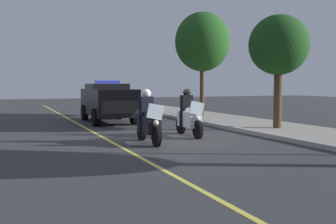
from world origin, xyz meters
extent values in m
plane|color=#333335|center=(0.00, 0.00, 0.00)|extent=(80.00, 80.00, 0.00)
cube|color=#9E9B93|center=(0.00, 3.28, 0.07)|extent=(48.00, 0.24, 0.15)
cube|color=gray|center=(0.00, 5.18, 0.05)|extent=(48.00, 3.60, 0.10)
cube|color=#E0D14C|center=(0.00, -2.12, 0.00)|extent=(48.00, 0.12, 0.01)
cylinder|color=black|center=(1.71, -1.12, 0.32)|extent=(0.64, 0.14, 0.64)
cylinder|color=black|center=(0.21, -1.08, 0.32)|extent=(0.64, 0.16, 0.64)
cube|color=black|center=(0.98, -1.10, 0.62)|extent=(1.21, 0.47, 0.56)
ellipsoid|color=black|center=(1.03, -1.10, 0.92)|extent=(0.57, 0.33, 0.24)
cube|color=silver|center=(1.61, -1.11, 1.05)|extent=(0.07, 0.56, 0.53)
sphere|color=#F9F4CC|center=(1.67, -1.11, 0.72)|extent=(0.17, 0.17, 0.17)
sphere|color=red|center=(1.48, -1.27, 0.98)|extent=(0.09, 0.09, 0.09)
sphere|color=#1933F2|center=(1.48, -0.95, 0.98)|extent=(0.09, 0.09, 0.09)
cube|color=black|center=(0.75, -1.09, 1.18)|extent=(0.29, 0.41, 0.60)
cube|color=black|center=(0.82, -0.89, 0.62)|extent=(0.18, 0.14, 0.56)
cube|color=black|center=(0.80, -1.29, 0.62)|extent=(0.18, 0.14, 0.56)
sphere|color=white|center=(0.77, -1.09, 1.58)|extent=(0.28, 0.28, 0.28)
cylinder|color=black|center=(0.64, 0.81, 0.32)|extent=(0.64, 0.14, 0.64)
cylinder|color=black|center=(-0.86, 0.85, 0.32)|extent=(0.64, 0.16, 0.64)
cube|color=white|center=(-0.09, 0.83, 0.62)|extent=(1.21, 0.47, 0.56)
ellipsoid|color=white|center=(-0.04, 0.83, 0.92)|extent=(0.57, 0.33, 0.24)
cube|color=silver|center=(0.54, 0.81, 1.05)|extent=(0.07, 0.56, 0.53)
sphere|color=#F9F4CC|center=(0.60, 0.81, 0.72)|extent=(0.17, 0.17, 0.17)
sphere|color=red|center=(0.41, 0.66, 0.98)|extent=(0.09, 0.09, 0.09)
sphere|color=#1933F2|center=(0.42, 0.98, 0.98)|extent=(0.09, 0.09, 0.09)
cube|color=black|center=(-0.32, 0.84, 1.18)|extent=(0.29, 0.41, 0.60)
cube|color=black|center=(-0.25, 1.03, 0.62)|extent=(0.18, 0.14, 0.56)
cube|color=black|center=(-0.26, 0.63, 0.62)|extent=(0.18, 0.14, 0.56)
sphere|color=black|center=(-0.30, 0.83, 1.58)|extent=(0.28, 0.28, 0.28)
cube|color=black|center=(-6.32, -0.61, 1.02)|extent=(4.95, 2.03, 1.24)
cube|color=black|center=(-6.62, -0.60, 1.72)|extent=(2.45, 1.81, 0.36)
cube|color=#2633D8|center=(-6.42, -0.61, 1.98)|extent=(0.31, 1.21, 0.14)
cube|color=black|center=(-3.92, -0.67, 0.88)|extent=(0.16, 1.62, 0.56)
cylinder|color=black|center=(-4.74, 0.25, 0.40)|extent=(0.81, 0.30, 0.80)
cylinder|color=black|center=(-4.79, -1.55, 0.40)|extent=(0.81, 0.30, 0.80)
cylinder|color=black|center=(-7.84, 0.33, 0.40)|extent=(0.81, 0.30, 0.80)
cylinder|color=black|center=(-7.89, -1.47, 0.40)|extent=(0.81, 0.30, 0.80)
cylinder|color=#42301E|center=(-0.38, 4.95, 1.30)|extent=(0.33, 0.33, 2.39)
ellipsoid|color=#194216|center=(-0.38, 4.95, 3.45)|extent=(2.41, 2.41, 2.42)
cylinder|color=#42301E|center=(-7.69, 5.29, 1.57)|extent=(0.25, 0.25, 2.95)
ellipsoid|color=#1E4C19|center=(-7.69, 5.29, 4.31)|extent=(3.15, 3.15, 3.39)
camera|label=1|loc=(12.70, -5.29, 1.88)|focal=42.23mm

